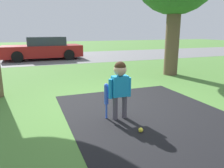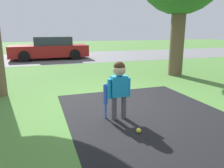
% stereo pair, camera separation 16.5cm
% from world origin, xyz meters
% --- Properties ---
extents(ground_plane, '(60.00, 60.00, 0.00)m').
position_xyz_m(ground_plane, '(0.00, 0.00, 0.00)').
color(ground_plane, '#477533').
extents(driveway_strip, '(3.09, 7.00, 0.01)m').
position_xyz_m(driveway_strip, '(0.26, -2.50, 0.00)').
color(driveway_strip, black).
rests_on(driveway_strip, ground).
extents(street_strip, '(40.00, 6.00, 0.01)m').
position_xyz_m(street_strip, '(0.00, 9.30, 0.00)').
color(street_strip, slate).
rests_on(street_strip, ground).
extents(child, '(0.44, 0.23, 1.08)m').
position_xyz_m(child, '(-0.33, -0.86, 0.70)').
color(child, '#4C4751').
rests_on(child, ground).
extents(baseball_bat, '(0.08, 0.08, 0.68)m').
position_xyz_m(baseball_bat, '(-0.56, -0.76, 0.44)').
color(baseball_bat, blue).
rests_on(baseball_bat, ground).
extents(sports_ball, '(0.08, 0.08, 0.08)m').
position_xyz_m(sports_ball, '(-0.24, -1.51, 0.04)').
color(sports_ball, yellow).
rests_on(sports_ball, ground).
extents(parked_car, '(4.32, 2.06, 1.27)m').
position_xyz_m(parked_car, '(-0.98, 8.76, 0.60)').
color(parked_car, maroon).
rests_on(parked_car, ground).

